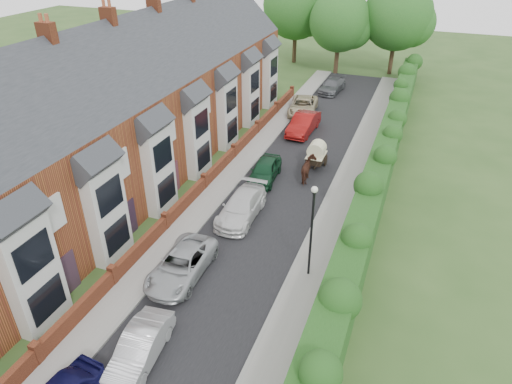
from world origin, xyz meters
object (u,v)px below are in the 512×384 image
at_px(lamppost, 312,221).
at_px(car_green, 265,170).
at_px(horse_cart, 317,153).
at_px(car_beige, 303,106).
at_px(car_silver_b, 182,265).
at_px(car_grey, 332,86).
at_px(car_red, 304,124).
at_px(car_silver_a, 140,348).
at_px(horse, 308,170).
at_px(car_white, 241,207).

distance_m(lamppost, car_green, 10.50).
bearing_deg(horse_cart, car_beige, 110.58).
height_order(car_silver_b, horse_cart, horse_cart).
bearing_deg(car_grey, car_green, -84.67).
xyz_separation_m(lamppost, car_red, (-5.16, 17.46, -2.49)).
relative_size(car_silver_a, car_grey, 0.86).
bearing_deg(car_beige, horse, -81.53).
height_order(car_silver_a, car_green, car_green).
height_order(car_white, car_green, car_green).
height_order(car_silver_b, car_grey, car_grey).
bearing_deg(horse, car_red, -80.98).
xyz_separation_m(car_white, horse, (2.57, 5.75, 0.13)).
height_order(car_silver_a, horse_cart, horse_cart).
relative_size(car_red, horse_cart, 1.73).
relative_size(car_red, horse, 2.43).
xyz_separation_m(car_silver_a, car_white, (-0.16, 11.10, 0.06)).
relative_size(car_green, car_grey, 0.91).
bearing_deg(car_grey, car_beige, -93.18).
relative_size(lamppost, car_silver_a, 1.29).
distance_m(car_white, car_beige, 18.12).
distance_m(car_silver_b, horse_cart, 14.28).
bearing_deg(car_green, lamppost, -62.13).
bearing_deg(horse_cart, car_grey, 98.75).
distance_m(car_grey, horse, 19.72).
distance_m(car_silver_a, car_white, 11.10).
xyz_separation_m(car_white, car_beige, (-1.24, 18.08, 0.01)).
bearing_deg(car_green, car_white, -91.17).
relative_size(car_silver_a, car_green, 0.95).
bearing_deg(car_silver_b, car_green, 85.97).
distance_m(car_silver_b, car_beige, 24.04).
bearing_deg(car_beige, car_red, -82.70).
distance_m(car_green, horse, 2.98).
relative_size(car_red, car_beige, 0.94).
bearing_deg(car_silver_a, horse, 75.55).
relative_size(car_white, horse_cart, 1.75).
relative_size(car_silver_a, car_silver_b, 0.83).
bearing_deg(car_silver_a, car_white, 84.52).
bearing_deg(horse_cart, lamppost, -77.47).
xyz_separation_m(car_red, car_grey, (-0.10, 11.54, -0.13)).
xyz_separation_m(car_beige, car_grey, (1.14, 7.21, -0.05)).
bearing_deg(horse, car_silver_b, 65.25).
distance_m(car_beige, car_grey, 7.30).
bearing_deg(horse, lamppost, 96.45).
bearing_deg(car_red, horse, -69.77).
distance_m(lamppost, car_white, 6.86).
bearing_deg(car_grey, car_white, -83.94).
height_order(lamppost, car_white, lamppost).
bearing_deg(car_green, car_silver_a, -92.87).
bearing_deg(car_red, car_silver_a, -87.24).
distance_m(car_beige, horse, 12.90).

